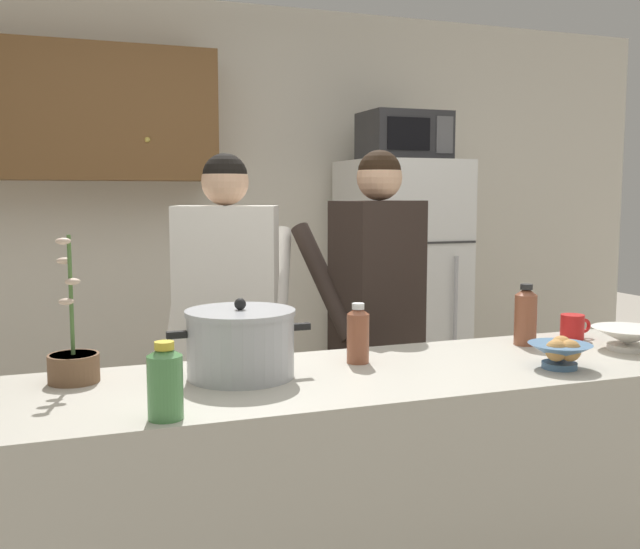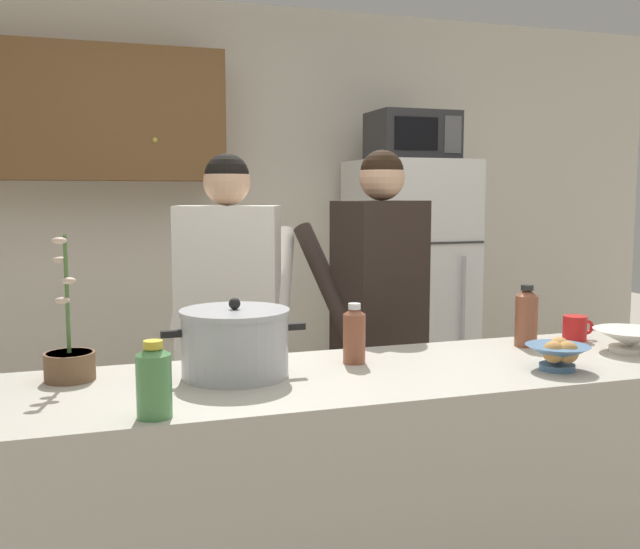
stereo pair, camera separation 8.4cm
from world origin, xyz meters
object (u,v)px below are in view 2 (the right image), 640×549
object	(u,v)px
microwave	(412,136)
potted_orchid	(69,359)
refrigerator	(408,301)
bottle_mid_counter	(354,334)
person_near_pot	(229,303)
empty_bowl	(630,339)
person_by_sink	(379,295)
bread_bowl	(558,354)
cooking_pot	(235,343)
bottle_far_corner	(526,316)
bottle_near_edge	(154,380)
coffee_mug	(575,328)

from	to	relation	value
microwave	potted_orchid	size ratio (longest dim) A/B	1.09
refrigerator	bottle_mid_counter	world-z (taller)	refrigerator
person_near_pot	bottle_mid_counter	xyz separation A→B (m)	(0.27, -0.75, -0.01)
empty_bowl	potted_orchid	distance (m)	1.90
refrigerator	person_by_sink	size ratio (longest dim) A/B	1.01
microwave	bottle_mid_counter	xyz separation A→B (m)	(-1.01, -1.70, -0.80)
bread_bowl	cooking_pot	bearing A→B (deg)	165.92
bottle_mid_counter	bottle_far_corner	xyz separation A→B (m)	(0.70, 0.05, 0.01)
person_near_pot	bottle_mid_counter	size ratio (longest dim) A/B	8.21
bottle_far_corner	potted_orchid	bearing A→B (deg)	179.67
refrigerator	bread_bowl	xyz separation A→B (m)	(-0.43, -2.02, 0.13)
bottle_near_edge	bottle_far_corner	world-z (taller)	bottle_far_corner
bread_bowl	bottle_far_corner	bearing A→B (deg)	71.49
empty_bowl	bottle_near_edge	world-z (taller)	bottle_near_edge
bread_bowl	empty_bowl	distance (m)	0.44
coffee_mug	person_near_pot	bearing A→B (deg)	151.32
microwave	bottle_near_edge	distance (m)	2.81
microwave	coffee_mug	xyz separation A→B (m)	(-0.07, -1.62, -0.85)
bread_bowl	potted_orchid	distance (m)	1.52
cooking_pot	bottle_near_edge	world-z (taller)	cooking_pot
bottle_far_corner	empty_bowl	bearing A→B (deg)	-34.60
bread_bowl	person_by_sink	bearing A→B (deg)	102.27
person_near_pot	potted_orchid	bearing A→B (deg)	-132.21
cooking_pot	bottle_near_edge	distance (m)	0.44
bottle_near_edge	person_near_pot	bearing A→B (deg)	70.00
cooking_pot	bread_bowl	size ratio (longest dim) A/B	2.20
person_by_sink	bottle_near_edge	distance (m)	1.50
person_by_sink	bottle_far_corner	bearing A→B (deg)	-62.02
potted_orchid	bottle_far_corner	bearing A→B (deg)	-0.33
cooking_pot	refrigerator	bearing A→B (deg)	51.26
person_near_pot	bottle_near_edge	distance (m)	1.21
bottle_mid_counter	person_by_sink	bearing A→B (deg)	60.82
cooking_pot	microwave	bearing A→B (deg)	50.92
bottle_mid_counter	potted_orchid	distance (m)	0.90
refrigerator	potted_orchid	size ratio (longest dim) A/B	3.80
person_by_sink	person_near_pot	bearing A→B (deg)	172.89
bottle_far_corner	person_by_sink	bearing A→B (deg)	117.98
microwave	coffee_mug	size ratio (longest dim) A/B	3.66
refrigerator	bottle_near_edge	xyz separation A→B (m)	(-1.70, -2.12, 0.18)
refrigerator	person_near_pot	xyz separation A→B (m)	(-1.29, -0.98, 0.19)
coffee_mug	bread_bowl	xyz separation A→B (m)	(-0.36, -0.38, 0.00)
refrigerator	bread_bowl	distance (m)	2.07
bottle_near_edge	potted_orchid	distance (m)	0.50
person_near_pot	bottle_mid_counter	distance (m)	0.79
refrigerator	bread_bowl	world-z (taller)	refrigerator
microwave	bottle_far_corner	bearing A→B (deg)	-100.83
person_near_pot	bottle_far_corner	world-z (taller)	person_near_pot
microwave	person_by_sink	xyz separation A→B (m)	(-0.64, -1.04, -0.77)
refrigerator	coffee_mug	size ratio (longest dim) A/B	12.79
person_near_pot	empty_bowl	world-z (taller)	person_near_pot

